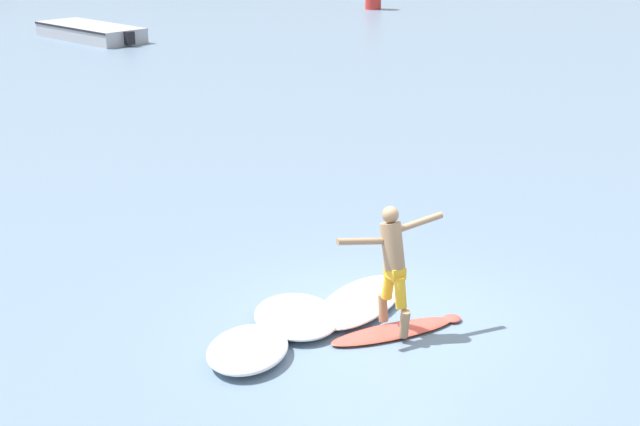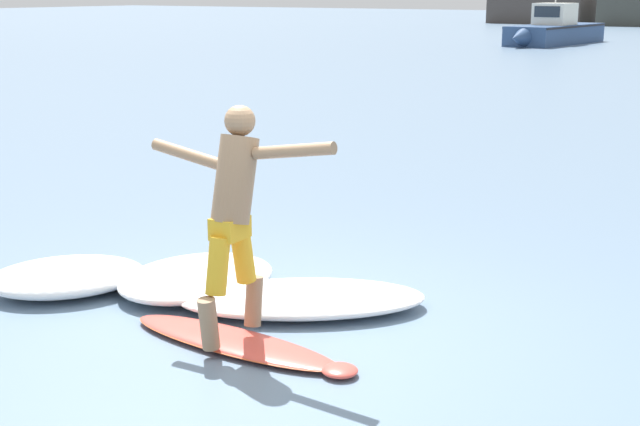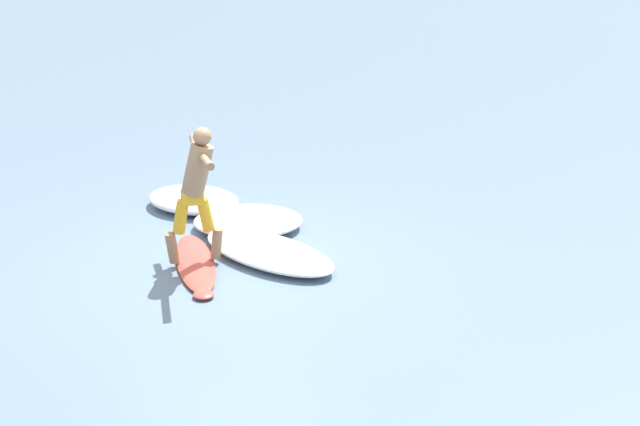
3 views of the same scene
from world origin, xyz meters
TOP-DOWN VIEW (x-y plane):
  - ground_plane at (0.00, 0.00)m, footprint 200.00×200.00m
  - surfboard at (-0.02, -0.42)m, footprint 2.00×0.48m
  - surfer at (-0.06, -0.36)m, footprint 1.60×0.73m
  - small_boat_offshore at (1.74, 28.83)m, footprint 3.89×6.27m
  - wave_foam_at_tail at (-1.12, 0.41)m, footprint 1.39×1.65m
  - wave_foam_at_nose at (-2.08, -0.22)m, footprint 1.64×1.69m
  - wave_foam_beside at (-0.07, 0.51)m, footprint 2.20×1.94m

SIDE VIEW (x-z plane):
  - ground_plane at x=0.00m, z-range 0.00..0.00m
  - surfboard at x=-0.02m, z-range -0.07..0.15m
  - wave_foam_beside at x=-0.07m, z-range 0.00..0.19m
  - wave_foam_at_tail at x=-1.12m, z-range 0.00..0.23m
  - wave_foam_at_nose at x=-2.08m, z-range 0.00..0.25m
  - small_boat_offshore at x=1.74m, z-range 0.03..0.65m
  - surfer at x=-0.06m, z-range 0.22..1.93m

